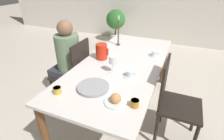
% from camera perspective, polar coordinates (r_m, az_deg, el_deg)
% --- Properties ---
extents(ground_plane, '(20.00, 20.00, 0.00)m').
position_cam_1_polar(ground_plane, '(2.48, 2.82, -13.03)').
color(ground_plane, beige).
extents(dining_table, '(0.91, 2.04, 0.74)m').
position_cam_1_polar(dining_table, '(2.11, 3.23, 0.34)').
color(dining_table, silver).
rests_on(dining_table, ground_plane).
extents(chair_person_side, '(0.42, 0.42, 0.94)m').
position_cam_1_polar(chair_person_side, '(2.38, -12.14, -0.83)').
color(chair_person_side, black).
rests_on(chair_person_side, ground_plane).
extents(chair_opposite, '(0.42, 0.42, 0.94)m').
position_cam_1_polar(chair_opposite, '(1.94, 19.42, -9.41)').
color(chair_opposite, black).
rests_on(chair_opposite, ground_plane).
extents(person_seated, '(0.39, 0.41, 1.19)m').
position_cam_1_polar(person_seated, '(2.33, -14.60, 3.97)').
color(person_seated, '#33333D').
rests_on(person_seated, ground_plane).
extents(red_pitcher, '(0.16, 0.14, 0.19)m').
position_cam_1_polar(red_pitcher, '(2.12, -3.42, 6.08)').
color(red_pitcher, red).
rests_on(red_pitcher, dining_table).
extents(wine_glass_water, '(0.08, 0.08, 0.18)m').
position_cam_1_polar(wine_glass_water, '(1.79, 0.25, 3.13)').
color(wine_glass_water, white).
rests_on(wine_glass_water, dining_table).
extents(teacup_near_person, '(0.13, 0.13, 0.06)m').
position_cam_1_polar(teacup_near_person, '(1.77, 5.87, -1.32)').
color(teacup_near_person, silver).
rests_on(teacup_near_person, dining_table).
extents(teacup_across, '(0.13, 0.13, 0.06)m').
position_cam_1_polar(teacup_across, '(2.28, 13.70, 5.06)').
color(teacup_across, silver).
rests_on(teacup_across, dining_table).
extents(serving_tray, '(0.29, 0.29, 0.03)m').
position_cam_1_polar(serving_tray, '(1.59, -6.16, -5.62)').
color(serving_tray, '#9E9EA3').
rests_on(serving_tray, dining_table).
extents(bread_plate, '(0.18, 0.18, 0.09)m').
position_cam_1_polar(bread_plate, '(1.42, 1.15, -9.72)').
color(bread_plate, silver).
rests_on(bread_plate, dining_table).
extents(jam_jar_amber, '(0.07, 0.07, 0.06)m').
position_cam_1_polar(jam_jar_amber, '(1.58, -17.44, -6.27)').
color(jam_jar_amber, gold).
rests_on(jam_jar_amber, dining_table).
extents(jam_jar_red, '(0.07, 0.07, 0.06)m').
position_cam_1_polar(jam_jar_red, '(1.39, 7.47, -10.65)').
color(jam_jar_red, '#C67A1E').
rests_on(jam_jar_red, dining_table).
extents(candlestick_tall, '(0.06, 0.06, 0.42)m').
position_cam_1_polar(candlestick_tall, '(2.55, 2.09, 11.79)').
color(candlestick_tall, '#4C4238').
rests_on(candlestick_tall, dining_table).
extents(potted_plant, '(0.50, 0.50, 0.87)m').
position_cam_1_polar(potted_plant, '(4.82, 1.18, 15.54)').
color(potted_plant, beige).
rests_on(potted_plant, ground_plane).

